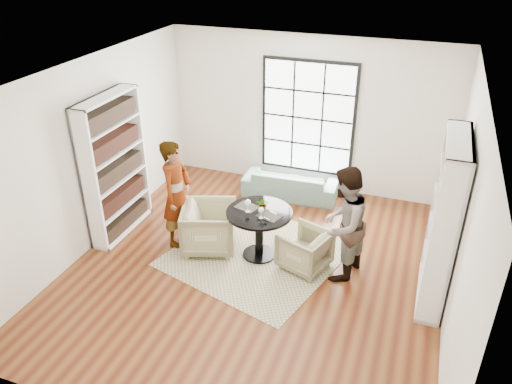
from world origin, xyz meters
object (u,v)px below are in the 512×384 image
at_px(sofa, 290,183).
at_px(armchair_left, 209,227).
at_px(pedestal_table, 259,224).
at_px(wine_glass_left, 248,203).
at_px(flower_centerpiece, 263,204).
at_px(person_left, 177,194).
at_px(person_right, 343,224).
at_px(armchair_right, 304,250).
at_px(wine_glass_right, 261,210).

xyz_separation_m(sofa, armchair_left, (-0.73, -2.16, 0.13)).
relative_size(pedestal_table, sofa, 0.57).
xyz_separation_m(armchair_left, wine_glass_left, (0.67, 0.00, 0.58)).
height_order(wine_glass_left, flower_centerpiece, flower_centerpiece).
distance_m(pedestal_table, person_left, 1.42).
bearing_deg(armchair_left, wine_glass_left, -108.71).
relative_size(person_left, person_right, 1.02).
bearing_deg(pedestal_table, person_left, -177.35).
relative_size(armchair_right, wine_glass_right, 3.79).
distance_m(person_left, wine_glass_right, 1.47).
bearing_deg(armchair_right, person_left, -70.52).
relative_size(person_right, wine_glass_right, 9.73).
xyz_separation_m(armchair_right, flower_centerpiece, (-0.71, 0.09, 0.61)).
height_order(armchair_right, person_left, person_left).
relative_size(armchair_right, flower_centerpiece, 3.15).
xyz_separation_m(person_right, flower_centerpiece, (-1.26, 0.09, 0.04)).
xyz_separation_m(person_left, flower_centerpiece, (1.42, 0.11, 0.02)).
height_order(person_left, flower_centerpiece, person_left).
bearing_deg(person_right, wine_glass_left, -76.05).
bearing_deg(wine_glass_right, person_left, 175.97).
relative_size(armchair_right, person_right, 0.39).
xyz_separation_m(person_left, wine_glass_right, (1.47, -0.10, 0.04)).
relative_size(armchair_right, wine_glass_left, 3.26).
bearing_deg(person_left, sofa, -29.62).
height_order(sofa, armchair_right, armchair_right).
height_order(pedestal_table, person_left, person_left).
relative_size(pedestal_table, wine_glass_right, 5.63).
height_order(pedestal_table, wine_glass_left, wine_glass_left).
relative_size(pedestal_table, armchair_right, 1.48).
relative_size(sofa, wine_glass_left, 8.53).
relative_size(sofa, armchair_right, 2.62).
bearing_deg(wine_glass_right, person_right, 5.84).
distance_m(person_left, flower_centerpiece, 1.43).
bearing_deg(wine_glass_right, sofa, 94.61).
bearing_deg(person_left, armchair_right, -88.36).
distance_m(armchair_left, wine_glass_right, 1.08).
relative_size(person_left, flower_centerpiece, 8.24).
bearing_deg(sofa, flower_centerpiece, 91.08).
xyz_separation_m(armchair_left, armchair_right, (1.58, 0.02, -0.07)).
relative_size(armchair_left, armchair_right, 1.24).
height_order(pedestal_table, person_right, person_right).
bearing_deg(wine_glass_left, armchair_left, -179.77).
xyz_separation_m(pedestal_table, wine_glass_right, (0.09, -0.17, 0.36)).
distance_m(armchair_right, flower_centerpiece, 0.94).
height_order(armchair_left, wine_glass_left, wine_glass_left).
bearing_deg(pedestal_table, wine_glass_right, -62.67).
distance_m(pedestal_table, wine_glass_left, 0.42).
distance_m(wine_glass_right, flower_centerpiece, 0.22).
distance_m(person_right, wine_glass_left, 1.47).
distance_m(sofa, armchair_right, 2.30).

